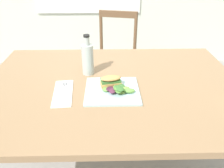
{
  "coord_description": "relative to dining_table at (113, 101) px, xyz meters",
  "views": [
    {
      "loc": [
        -0.07,
        -1.03,
        1.33
      ],
      "look_at": [
        -0.04,
        -0.01,
        0.76
      ],
      "focal_mm": 37.36,
      "sensor_mm": 36.0,
      "label": 1
    }
  ],
  "objects": [
    {
      "name": "dining_table",
      "position": [
        0.0,
        0.0,
        0.0
      ],
      "size": [
        1.36,
        1.0,
        0.74
      ],
      "color": "#997551",
      "rests_on": "ground"
    },
    {
      "name": "chair_wooden_far",
      "position": [
        0.05,
        1.02,
        -0.18
      ],
      "size": [
        0.48,
        0.48,
        0.87
      ],
      "color": "brown",
      "rests_on": "ground"
    },
    {
      "name": "plate_lunch",
      "position": [
        -0.0,
        -0.08,
        0.11
      ],
      "size": [
        0.26,
        0.26,
        0.01
      ],
      "primitive_type": "cube",
      "color": "silver",
      "rests_on": "dining_table"
    },
    {
      "name": "sandwich_half_front",
      "position": [
        -0.01,
        -0.04,
        0.15
      ],
      "size": [
        0.11,
        0.08,
        0.06
      ],
      "color": "tan",
      "rests_on": "plate_lunch"
    },
    {
      "name": "salad_mixed_greens",
      "position": [
        0.03,
        -0.11,
        0.14
      ],
      "size": [
        0.16,
        0.12,
        0.04
      ],
      "color": "#84A84C",
      "rests_on": "plate_lunch"
    },
    {
      "name": "napkin_folded",
      "position": [
        -0.24,
        -0.09,
        0.11
      ],
      "size": [
        0.11,
        0.25,
        0.0
      ],
      "primitive_type": "cube",
      "rotation": [
        0.0,
        0.0,
        0.08
      ],
      "color": "white",
      "rests_on": "dining_table"
    },
    {
      "name": "fork_on_napkin",
      "position": [
        -0.24,
        -0.08,
        0.11
      ],
      "size": [
        0.03,
        0.19,
        0.0
      ],
      "color": "silver",
      "rests_on": "napkin_folded"
    },
    {
      "name": "bottle_cold_brew",
      "position": [
        -0.13,
        0.12,
        0.19
      ],
      "size": [
        0.07,
        0.07,
        0.23
      ],
      "color": "black",
      "rests_on": "dining_table"
    }
  ]
}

